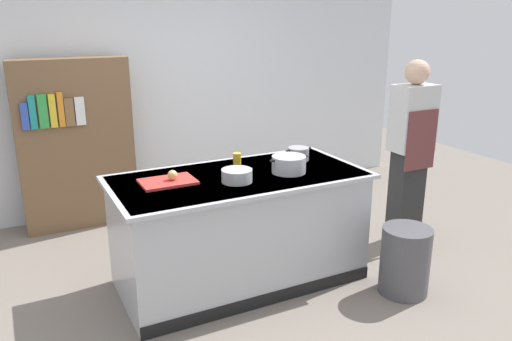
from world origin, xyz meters
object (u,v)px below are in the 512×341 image
object	(u,v)px
sauce_pan	(298,154)
mixing_bowl	(237,176)
trash_bin	(405,261)
person_chef	(410,149)
juice_cup	(237,159)
stock_pot	(289,164)
bookshelf	(76,144)
onion	(173,175)

from	to	relation	value
sauce_pan	mixing_bowl	bearing A→B (deg)	-157.81
trash_bin	person_chef	world-z (taller)	person_chef
juice_cup	person_chef	bearing A→B (deg)	-10.41
stock_pot	sauce_pan	distance (m)	0.37
mixing_bowl	person_chef	xyz separation A→B (m)	(1.81, 0.11, -0.03)
juice_cup	trash_bin	xyz separation A→B (m)	(0.95, -1.03, -0.68)
trash_bin	bookshelf	bearing A→B (deg)	128.17
juice_cup	person_chef	xyz separation A→B (m)	(1.62, -0.30, -0.04)
trash_bin	person_chef	xyz separation A→B (m)	(0.67, 0.73, 0.64)
onion	stock_pot	world-z (taller)	stock_pot
sauce_pan	trash_bin	distance (m)	1.22
juice_cup	bookshelf	world-z (taller)	bookshelf
trash_bin	person_chef	bearing A→B (deg)	47.54
sauce_pan	bookshelf	xyz separation A→B (m)	(-1.59, 1.64, -0.10)
sauce_pan	person_chef	xyz separation A→B (m)	(1.09, -0.19, -0.04)
stock_pot	juice_cup	world-z (taller)	stock_pot
sauce_pan	bookshelf	bearing A→B (deg)	134.10
stock_pot	juice_cup	bearing A→B (deg)	125.87
stock_pot	trash_bin	distance (m)	1.17
trash_bin	bookshelf	xyz separation A→B (m)	(-2.01, 2.56, 0.58)
mixing_bowl	juice_cup	size ratio (longest dim) A/B	2.31
juice_cup	stock_pot	bearing A→B (deg)	-54.13
mixing_bowl	onion	bearing A→B (deg)	155.31
mixing_bowl	trash_bin	world-z (taller)	mixing_bowl
stock_pot	juice_cup	distance (m)	0.47
juice_cup	bookshelf	distance (m)	1.86
mixing_bowl	stock_pot	bearing A→B (deg)	3.20
onion	bookshelf	size ratio (longest dim) A/B	0.04
stock_pot	sauce_pan	bearing A→B (deg)	46.45
trash_bin	mixing_bowl	bearing A→B (deg)	151.15
sauce_pan	juice_cup	world-z (taller)	sauce_pan
stock_pot	person_chef	size ratio (longest dim) A/B	0.19
sauce_pan	mixing_bowl	distance (m)	0.77
sauce_pan	juice_cup	xyz separation A→B (m)	(-0.53, 0.11, -0.01)
onion	stock_pot	xyz separation A→B (m)	(0.89, -0.17, 0.01)
person_chef	stock_pot	bearing A→B (deg)	91.73
onion	trash_bin	world-z (taller)	onion
trash_bin	person_chef	size ratio (longest dim) A/B	0.31
mixing_bowl	juice_cup	world-z (taller)	juice_cup
mixing_bowl	juice_cup	xyz separation A→B (m)	(0.19, 0.40, 0.00)
sauce_pan	bookshelf	size ratio (longest dim) A/B	0.14
sauce_pan	mixing_bowl	world-z (taller)	sauce_pan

